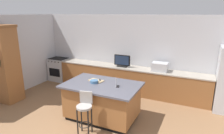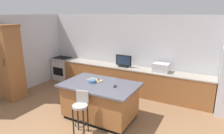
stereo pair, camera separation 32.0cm
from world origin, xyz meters
name	(u,v)px [view 2 (the right image)]	position (x,y,z in m)	size (l,w,h in m)	color
wall_back	(138,54)	(0.00, 4.00, 1.30)	(7.51, 0.12, 2.61)	#BCBCC1
wall_left	(18,54)	(-3.55, 2.00, 1.30)	(0.12, 4.40, 2.61)	#BCBCC1
counter_back	(130,80)	(-0.10, 3.62, 0.45)	(5.22, 0.62, 0.89)	brown
kitchen_island	(100,100)	(-0.11, 1.70, 0.48)	(1.90, 1.22, 0.94)	black
range_oven	(63,68)	(-3.08, 3.62, 0.45)	(0.73, 0.63, 0.91)	#B7BABF
cabinet_tower	(10,62)	(-3.20, 1.42, 1.21)	(0.62, 0.62, 2.33)	brown
microwave	(161,68)	(0.93, 3.62, 1.03)	(0.48, 0.36, 0.27)	#B7BABF
tv_monitor	(124,61)	(-0.33, 3.57, 1.08)	(0.55, 0.16, 0.41)	black
sink_faucet_back	(131,63)	(-0.13, 3.72, 1.01)	(0.02, 0.02, 0.24)	#B2B2B7
sink_faucet_island	(114,82)	(0.28, 1.70, 1.05)	(0.02, 0.02, 0.22)	#B2B2B7
bar_stool_center	(81,109)	(-0.12, 0.90, 0.60)	(0.35, 0.37, 0.99)	gray
fruit_bowl	(92,81)	(-0.33, 1.69, 0.97)	(0.21, 0.21, 0.07)	#3F668C
cell_phone	(115,86)	(0.32, 1.71, 0.94)	(0.07, 0.15, 0.01)	black
tv_remote	(99,80)	(-0.27, 1.89, 0.95)	(0.04, 0.17, 0.02)	black
cutting_board	(95,80)	(-0.36, 1.84, 0.95)	(0.39, 0.22, 0.02)	tan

